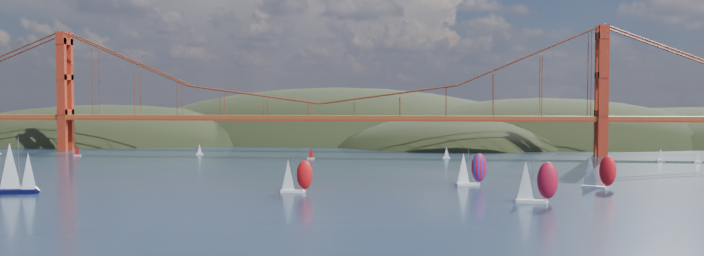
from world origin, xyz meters
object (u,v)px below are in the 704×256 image
Objects in this scene: racer_rwb at (471,168)px; racer_1 at (536,181)px; racer_2 at (598,171)px; racer_0 at (296,175)px; sloop_navy at (15,169)px.

racer_1 is at bearing -84.05° from racer_rwb.
racer_2 is 33.58m from racer_rwb.
racer_1 is (58.53, -11.08, 0.68)m from racer_0.
sloop_navy is 1.43× the size of racer_rwb.
racer_1 reaches higher than racer_2.
racer_1 reaches higher than racer_0.
racer_1 is at bearing -11.58° from racer_0.
racer_0 is (70.30, 10.36, -1.92)m from sloop_navy.
racer_1 is 1.07× the size of racer_2.
racer_rwb is at bearing -158.00° from racer_2.
racer_2 is (78.79, 16.66, 0.36)m from racer_0.
racer_0 is at bearing -173.40° from racer_rwb.
sloop_navy is 71.08m from racer_0.
sloop_navy is 1.53× the size of racer_0.
racer_0 is 0.93× the size of racer_2.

